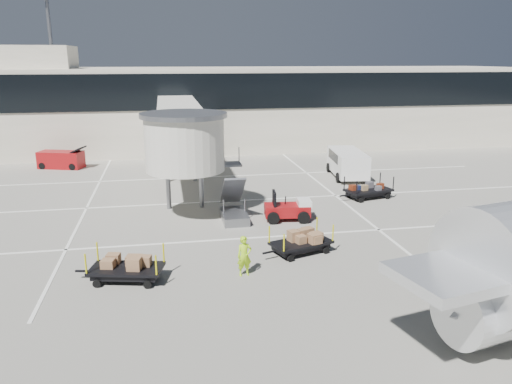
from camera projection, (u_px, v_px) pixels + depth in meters
ground at (278, 251)px, 23.79m from camera, size 140.00×140.00×0.00m
lane_markings at (236, 199)px, 32.54m from camera, size 40.00×30.00×0.02m
terminal at (210, 107)px, 51.10m from camera, size 64.00×12.11×15.20m
jet_bridge at (181, 129)px, 33.64m from camera, size 5.70×20.40×6.03m
baggage_tug at (288, 209)px, 28.26m from camera, size 2.72×1.91×1.70m
suitcase_cart at (368, 191)px, 32.62m from camera, size 3.81×2.21×1.46m
box_cart_near at (302, 242)px, 23.47m from camera, size 3.56×2.26×1.37m
box_cart_far at (127, 270)px, 20.44m from camera, size 3.71×2.10×1.42m
ground_worker at (244, 256)px, 20.94m from camera, size 0.69×0.50×1.74m
minivan at (347, 161)px, 38.52m from camera, size 2.88×5.56×2.02m
belt_loader at (61, 160)px, 41.65m from camera, size 4.09×2.55×1.85m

